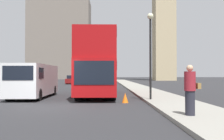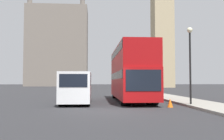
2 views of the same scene
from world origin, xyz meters
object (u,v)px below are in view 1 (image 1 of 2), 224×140
object	(u,v)px
white_van	(33,80)
street_lamp	(150,41)
parked_sedan	(73,80)
red_double_decker_bus	(98,63)
pedestrian	(190,90)

from	to	relation	value
white_van	street_lamp	xyz separation A→B (m)	(7.50, -2.60, 2.29)
white_van	parked_sedan	distance (m)	25.69
street_lamp	parked_sedan	world-z (taller)	street_lamp
white_van	red_double_decker_bus	bearing A→B (deg)	25.18
red_double_decker_bus	street_lamp	bearing A→B (deg)	-55.02
parked_sedan	pedestrian	bearing A→B (deg)	-75.44
red_double_decker_bus	pedestrian	size ratio (longest dim) A/B	6.06
street_lamp	white_van	bearing A→B (deg)	160.90
pedestrian	red_double_decker_bus	bearing A→B (deg)	109.35
red_double_decker_bus	street_lamp	world-z (taller)	street_lamp
white_van	pedestrian	size ratio (longest dim) A/B	3.47
red_double_decker_bus	street_lamp	distance (m)	5.73
red_double_decker_bus	pedestrian	distance (m)	11.02
red_double_decker_bus	parked_sedan	xyz separation A→B (m)	(-5.20, 23.66, -1.76)
red_double_decker_bus	white_van	xyz separation A→B (m)	(-4.28, -2.01, -1.21)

